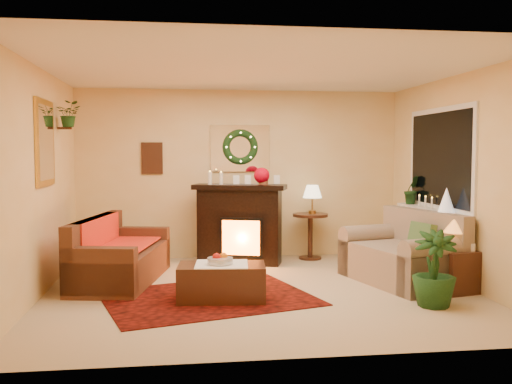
{
  "coord_description": "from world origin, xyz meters",
  "views": [
    {
      "loc": [
        -0.92,
        -6.6,
        1.64
      ],
      "look_at": [
        0.0,
        0.35,
        1.15
      ],
      "focal_mm": 40.0,
      "sensor_mm": 36.0,
      "label": 1
    }
  ],
  "objects": [
    {
      "name": "end_table_square",
      "position": [
        2.26,
        -0.38,
        0.27
      ],
      "size": [
        0.48,
        0.48,
        0.5
      ],
      "primitive_type": "cube",
      "rotation": [
        0.0,
        0.0,
        0.22
      ],
      "color": "#501B11",
      "rests_on": "floor"
    },
    {
      "name": "poinsettia",
      "position": [
        0.26,
        1.66,
        1.3
      ],
      "size": [
        0.23,
        0.23,
        0.23
      ],
      "primitive_type": "sphere",
      "color": "#BE0017",
      "rests_on": "fireplace"
    },
    {
      "name": "mantel_candle_a",
      "position": [
        -0.5,
        1.7,
        1.26
      ],
      "size": [
        0.06,
        0.06,
        0.19
      ],
      "primitive_type": "cylinder",
      "color": "silver",
      "rests_on": "fireplace"
    },
    {
      "name": "fireplace",
      "position": [
        -0.07,
        1.69,
        0.55
      ],
      "size": [
        1.26,
        0.73,
        1.1
      ],
      "primitive_type": "cube",
      "rotation": [
        0.0,
        0.0,
        -0.31
      ],
      "color": "black",
      "rests_on": "floor"
    },
    {
      "name": "floor",
      "position": [
        0.0,
        0.0,
        0.0
      ],
      "size": [
        5.0,
        5.0,
        0.0
      ],
      "primitive_type": "plane",
      "color": "beige",
      "rests_on": "ground"
    },
    {
      "name": "loveseat",
      "position": [
        1.81,
        0.17,
        0.42
      ],
      "size": [
        1.27,
        1.73,
        0.9
      ],
      "primitive_type": "cube",
      "rotation": [
        0.0,
        0.0,
        0.26
      ],
      "color": "#A69386",
      "rests_on": "floor"
    },
    {
      "name": "wall_left",
      "position": [
        -2.5,
        0.0,
        1.3
      ],
      "size": [
        4.5,
        4.5,
        0.0
      ],
      "primitive_type": "plane",
      "color": "#EFD88C",
      "rests_on": "ground"
    },
    {
      "name": "window_frame",
      "position": [
        2.48,
        0.55,
        1.55
      ],
      "size": [
        0.03,
        1.86,
        1.36
      ],
      "primitive_type": "cube",
      "color": "white",
      "rests_on": "wall_right"
    },
    {
      "name": "floor_palm",
      "position": [
        1.74,
        -0.93,
        0.45
      ],
      "size": [
        1.69,
        1.69,
        2.43
      ],
      "primitive_type": "imported",
      "rotation": [
        0.0,
        0.0,
        -0.28
      ],
      "color": "#2D5428",
      "rests_on": "floor"
    },
    {
      "name": "fruit_bowl",
      "position": [
        -0.5,
        -0.41,
        0.45
      ],
      "size": [
        0.28,
        0.28,
        0.07
      ],
      "primitive_type": "cylinder",
      "color": "silver",
      "rests_on": "coffee_table"
    },
    {
      "name": "window_glass",
      "position": [
        2.47,
        0.55,
        1.55
      ],
      "size": [
        0.02,
        1.7,
        1.22
      ],
      "primitive_type": "cube",
      "color": "black",
      "rests_on": "wall_right"
    },
    {
      "name": "mantel_mirror",
      "position": [
        0.0,
        2.23,
        1.7
      ],
      "size": [
        0.92,
        0.02,
        0.72
      ],
      "primitive_type": "cube",
      "color": "white",
      "rests_on": "wall_back"
    },
    {
      "name": "red_throw",
      "position": [
        -1.75,
        0.81,
        0.46
      ],
      "size": [
        0.86,
        1.4,
        0.02
      ],
      "primitive_type": "cube",
      "color": "#BA0618",
      "rests_on": "sofa"
    },
    {
      "name": "gold_mirror",
      "position": [
        -2.48,
        0.3,
        1.75
      ],
      "size": [
        0.03,
        0.84,
        1.0
      ],
      "primitive_type": "cube",
      "color": "gold",
      "rests_on": "wall_left"
    },
    {
      "name": "hanging_plant",
      "position": [
        -2.34,
        1.05,
        1.97
      ],
      "size": [
        0.33,
        0.28,
        0.36
      ],
      "primitive_type": "imported",
      "color": "#194719",
      "rests_on": "wall_left"
    },
    {
      "name": "side_table_round",
      "position": [
        1.05,
        1.89,
        0.33
      ],
      "size": [
        0.63,
        0.63,
        0.7
      ],
      "primitive_type": "cylinder",
      "rotation": [
        0.0,
        0.0,
        0.2
      ],
      "color": "#462D18",
      "rests_on": "floor"
    },
    {
      "name": "lamp_cream",
      "position": [
        1.08,
        1.91,
        0.88
      ],
      "size": [
        0.29,
        0.29,
        0.45
      ],
      "primitive_type": "cone",
      "color": "beige",
      "rests_on": "side_table_round"
    },
    {
      "name": "mini_tree",
      "position": [
        2.35,
        0.08,
        1.04
      ],
      "size": [
        0.22,
        0.22,
        0.33
      ],
      "primitive_type": "cone",
      "color": "white",
      "rests_on": "window_sill"
    },
    {
      "name": "wall_front",
      "position": [
        0.0,
        -2.25,
        1.3
      ],
      "size": [
        5.0,
        5.0,
        0.0
      ],
      "primitive_type": "plane",
      "color": "#EFD88C",
      "rests_on": "ground"
    },
    {
      "name": "wreath",
      "position": [
        0.0,
        2.19,
        1.72
      ],
      "size": [
        0.55,
        0.11,
        0.55
      ],
      "primitive_type": "torus",
      "rotation": [
        1.57,
        0.0,
        0.0
      ],
      "color": "#194719",
      "rests_on": "wall_back"
    },
    {
      "name": "ceiling",
      "position": [
        0.0,
        0.0,
        2.6
      ],
      "size": [
        5.0,
        5.0,
        0.0
      ],
      "primitive_type": "plane",
      "color": "white",
      "rests_on": "ground"
    },
    {
      "name": "mantel_candle_b",
      "position": [
        -0.34,
        1.63,
        1.26
      ],
      "size": [
        0.06,
        0.06,
        0.17
      ],
      "primitive_type": "cylinder",
      "color": "white",
      "rests_on": "fireplace"
    },
    {
      "name": "sill_plant",
      "position": [
        2.4,
        1.24,
        1.08
      ],
      "size": [
        0.3,
        0.24,
        0.55
      ],
      "primitive_type": "imported",
      "color": "#204A1D",
      "rests_on": "window_sill"
    },
    {
      "name": "area_rug",
      "position": [
        -0.63,
        -0.27,
        0.01
      ],
      "size": [
        2.62,
        2.24,
        0.01
      ],
      "primitive_type": "cube",
      "rotation": [
        0.0,
        0.0,
        0.28
      ],
      "color": "#60110A",
      "rests_on": "floor"
    },
    {
      "name": "sofa",
      "position": [
        -1.67,
        0.7,
        0.43
      ],
      "size": [
        1.18,
        2.02,
        0.82
      ],
      "primitive_type": "cube",
      "rotation": [
        0.0,
        0.0,
        -0.19
      ],
      "color": "brown",
      "rests_on": "floor"
    },
    {
      "name": "wall_art",
      "position": [
        -1.35,
        2.23,
        1.55
      ],
      "size": [
        0.32,
        0.03,
        0.48
      ],
      "primitive_type": "cube",
      "color": "#381E11",
      "rests_on": "wall_back"
    },
    {
      "name": "wall_right",
      "position": [
        2.5,
        0.0,
        1.3
      ],
      "size": [
        4.5,
        4.5,
        0.0
      ],
      "primitive_type": "plane",
      "color": "#EFD88C",
      "rests_on": "ground"
    },
    {
      "name": "coffee_table",
      "position": [
        -0.48,
        -0.39,
        0.21
      ],
      "size": [
        1.0,
        0.62,
        0.4
      ],
      "primitive_type": "cube",
      "rotation": [
        0.0,
        0.0,
        -0.1
      ],
      "color": "#372415",
      "rests_on": "floor"
    },
    {
      "name": "lamp_tiffany",
      "position": [
        2.27,
        -0.34,
        0.74
      ],
      "size": [
        0.29,
        0.29,
        0.43
      ],
      "primitive_type": "cone",
      "color": "#FF650A",
      "rests_on": "end_table_square"
    },
    {
      "name": "wall_back",
      "position": [
        0.0,
        2.25,
        1.3
      ],
      "size": [
        5.0,
        5.0,
        0.0
      ],
      "primitive_type": "plane",
      "color": "#EFD88C",
      "rests_on": "ground"
    },
    {
      "name": "window_sill",
      "position": [
        2.38,
        0.55,
        0.87
      ],
      "size": [
        0.22,
        1.86,
        0.04
      ],
      "primitive_type": "cube",
      "color": "white",
      "rests_on": "wall_right"
    }
  ]
}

